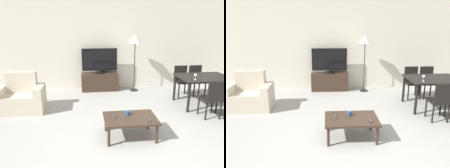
% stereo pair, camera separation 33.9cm
% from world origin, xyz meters
% --- Properties ---
extents(ground_plane, '(18.00, 18.00, 0.00)m').
position_xyz_m(ground_plane, '(0.00, 0.00, 0.00)').
color(ground_plane, '#9E9E99').
extents(wall_back, '(7.92, 0.06, 2.70)m').
position_xyz_m(wall_back, '(0.00, 3.78, 1.35)').
color(wall_back, silver).
rests_on(wall_back, ground_plane).
extents(armchair, '(1.05, 0.63, 0.90)m').
position_xyz_m(armchair, '(-2.14, 2.10, 0.32)').
color(armchair, beige).
rests_on(armchair, ground_plane).
extents(tv_stand, '(1.10, 0.40, 0.54)m').
position_xyz_m(tv_stand, '(-0.21, 3.51, 0.27)').
color(tv_stand, '#38281E').
rests_on(tv_stand, ground_plane).
extents(tv, '(1.04, 0.32, 0.74)m').
position_xyz_m(tv, '(-0.21, 3.50, 0.91)').
color(tv, black).
rests_on(tv, tv_stand).
extents(coffee_table, '(0.94, 0.65, 0.38)m').
position_xyz_m(coffee_table, '(0.13, 0.61, 0.34)').
color(coffee_table, '#38281E').
rests_on(coffee_table, ground_plane).
extents(dining_table, '(1.25, 0.94, 0.73)m').
position_xyz_m(dining_table, '(2.25, 1.97, 0.65)').
color(dining_table, black).
rests_on(dining_table, ground_plane).
extents(dining_chair_near, '(0.40, 0.40, 0.84)m').
position_xyz_m(dining_chair_near, '(2.04, 1.19, 0.47)').
color(dining_chair_near, black).
rests_on(dining_chair_near, ground_plane).
extents(dining_chair_far, '(0.40, 0.40, 0.84)m').
position_xyz_m(dining_chair_far, '(2.47, 2.75, 0.47)').
color(dining_chair_far, black).
rests_on(dining_chair_far, ground_plane).
extents(dining_chair_far_left, '(0.40, 0.40, 0.84)m').
position_xyz_m(dining_chair_far_left, '(2.04, 2.75, 0.47)').
color(dining_chair_far_left, black).
rests_on(dining_chair_far_left, ground_plane).
extents(floor_lamp, '(0.36, 0.36, 1.67)m').
position_xyz_m(floor_lamp, '(0.81, 3.35, 1.47)').
color(floor_lamp, black).
rests_on(floor_lamp, ground_plane).
extents(remote_primary, '(0.04, 0.15, 0.02)m').
position_xyz_m(remote_primary, '(-0.14, 0.67, 0.39)').
color(remote_primary, '#38383D').
rests_on(remote_primary, coffee_table).
extents(remote_secondary, '(0.04, 0.15, 0.02)m').
position_xyz_m(remote_secondary, '(0.44, 0.47, 0.39)').
color(remote_secondary, '#38383D').
rests_on(remote_secondary, coffee_table).
extents(cup_white_near, '(0.08, 0.08, 0.08)m').
position_xyz_m(cup_white_near, '(0.11, 0.72, 0.42)').
color(cup_white_near, navy).
rests_on(cup_white_near, coffee_table).
extents(wine_glass_left, '(0.07, 0.07, 0.15)m').
position_xyz_m(wine_glass_left, '(1.88, 1.70, 0.84)').
color(wine_glass_left, silver).
rests_on(wine_glass_left, dining_table).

